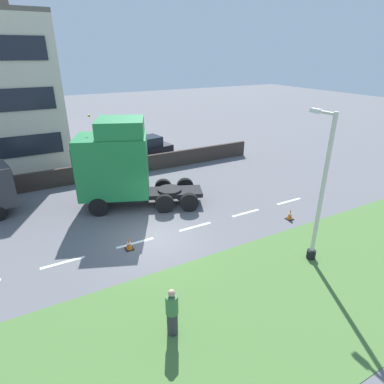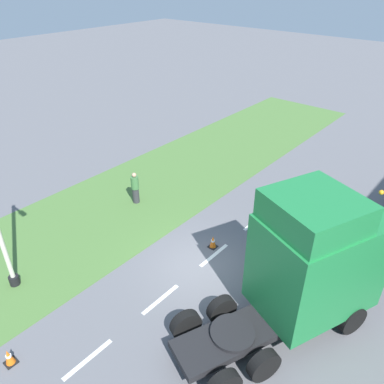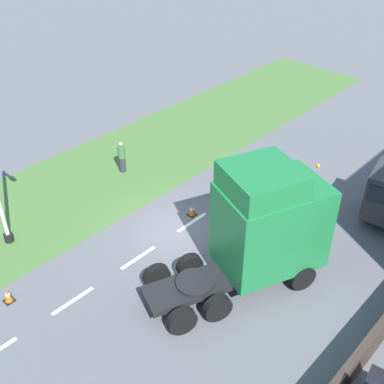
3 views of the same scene
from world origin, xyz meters
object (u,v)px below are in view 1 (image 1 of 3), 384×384
Objects in this scene: lorry_cab at (118,164)px; traffic_cone_lead at (290,215)px; lamp_post at (319,199)px; traffic_cone_trailing at (129,244)px; pedestrian at (172,313)px; parked_car at (145,151)px.

traffic_cone_lead is at bearing -107.07° from lorry_cab.
lamp_post reaches higher than lorry_cab.
lamp_post is 10.74× the size of traffic_cone_trailing.
traffic_cone_lead is (-5.93, -7.32, -2.21)m from lorry_cab.
traffic_cone_trailing is (-4.61, 1.07, -2.21)m from lorry_cab.
pedestrian reaches higher than traffic_cone_trailing.
traffic_cone_lead is (-12.44, -3.42, -0.74)m from parked_car.
lorry_cab is at bearing 51.00° from traffic_cone_lead.
lorry_cab reaches higher than traffic_cone_trailing.
lamp_post is 7.27m from pedestrian.
parked_car is at bearing 6.19° from lamp_post.
lamp_post reaches higher than traffic_cone_trailing.
lorry_cab is 10.03m from pedestrian.
pedestrian is 5.23m from traffic_cone_trailing.
traffic_cone_trailing is at bearing 81.06° from traffic_cone_lead.
lorry_cab is 10.53m from lamp_post.
pedestrian is at bearing 152.85° from parked_car.
parked_car is 2.71× the size of pedestrian.
traffic_cone_lead is at bearing -173.88° from parked_car.
parked_car is 17.14m from pedestrian.
traffic_cone_lead and traffic_cone_trailing have the same top height.
traffic_cone_trailing is at bearing 57.03° from lamp_post.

